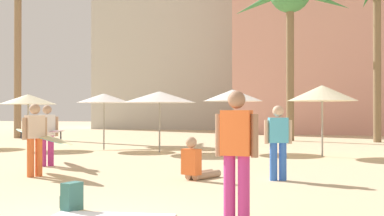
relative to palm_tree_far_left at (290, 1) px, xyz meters
name	(u,v)px	position (x,y,z in m)	size (l,w,h in m)	color
hotel_pink	(375,0)	(5.61, 12.26, 2.48)	(19.01, 11.91, 19.05)	#DB9989
hotel_tower_gray	(199,0)	(-8.56, 17.42, 4.40)	(16.27, 9.63, 22.90)	#BCB7AD
palm_tree_far_left	(290,1)	(0.00, 0.00, 0.00)	(5.91, 5.90, 8.51)	brown
cafe_umbrella_1	(233,95)	(-1.80, -7.43, -4.99)	(2.16, 2.16, 2.27)	gray
cafe_umbrella_3	(104,98)	(-6.81, -7.42, -5.06)	(2.07, 2.07, 2.17)	gray
cafe_umbrella_4	(322,93)	(1.30, -8.42, -4.97)	(2.27, 2.27, 2.34)	gray
cafe_umbrella_6	(160,97)	(-4.36, -8.10, -5.05)	(2.63, 2.63, 2.20)	gray
cafe_umbrella_7	(28,99)	(-9.79, -7.87, -5.10)	(2.17, 2.17, 2.15)	gray
backpack	(71,197)	(-2.61, -18.25, -6.85)	(0.31, 0.34, 0.42)	#366B65
person_mid_center	(38,136)	(-5.19, -14.85, -6.15)	(2.71, 2.13, 1.65)	orange
person_near_right	(196,165)	(-1.53, -14.59, -6.72)	(0.76, 1.01, 0.93)	tan
person_near_left	(49,133)	(-6.01, -12.92, -6.15)	(2.14, 2.58, 1.65)	#B7337F
person_far_right	(278,140)	(0.21, -14.34, -6.17)	(0.60, 0.32, 1.60)	blue
person_mid_right	(237,150)	(-0.11, -18.40, -6.08)	(0.61, 0.28, 1.75)	#B7337F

